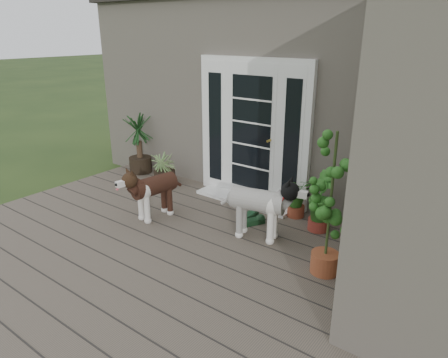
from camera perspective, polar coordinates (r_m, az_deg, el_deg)
The scene contains 14 objects.
deck at distance 4.87m, azimuth -8.81°, elevation -11.75°, with size 6.20×4.60×0.12m, color #6B5B4C.
house_main at distance 7.78m, azimuth 13.83°, elevation 11.67°, with size 7.40×4.00×3.10m, color #665E54.
door_unit at distance 6.15m, azimuth 4.04°, elevation 6.71°, with size 1.90×0.14×2.15m, color white.
door_step at distance 6.31m, azimuth 2.82°, elevation -2.93°, with size 1.60×0.40×0.05m, color white.
brindle_dog at distance 5.74m, azimuth -9.73°, elevation -2.12°, with size 0.36×0.84×0.70m, color #3F2116, non-canonical shape.
white_dog at distance 5.11m, azimuth 4.74°, elevation -4.45°, with size 0.39×0.90×0.75m, color silver, non-canonical shape.
spider_plant at distance 7.01m, azimuth -8.42°, elevation 1.86°, with size 0.61×0.61×0.65m, color #98B56F, non-canonical shape.
yucca at distance 7.63m, azimuth -11.87°, elevation 5.02°, with size 0.78×0.78×1.13m, color black, non-canonical shape.
herb_a at distance 5.82m, azimuth 10.16°, elevation -2.97°, with size 0.38×0.38×0.49m, color #2B641C.
herb_b at distance 5.46m, azimuth 13.27°, elevation -4.09°, with size 0.41×0.41×0.61m, color #28661D.
herb_c at distance 5.47m, azimuth 19.24°, elevation -4.51°, with size 0.41×0.41×0.63m, color #2B5D1A.
sapling at distance 4.33m, azimuth 14.75°, elevation -3.33°, with size 0.48×0.48×1.64m, color #1A5B1A, non-canonical shape.
clog_left at distance 5.77m, azimuth 3.71°, elevation -4.99°, with size 0.15×0.33×0.10m, color #15351E, non-canonical shape.
clog_right at distance 5.59m, azimuth 4.26°, elevation -5.86°, with size 0.16×0.34×0.10m, color black, non-canonical shape.
Camera 1 is at (3.04, -2.43, 2.61)m, focal length 32.49 mm.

